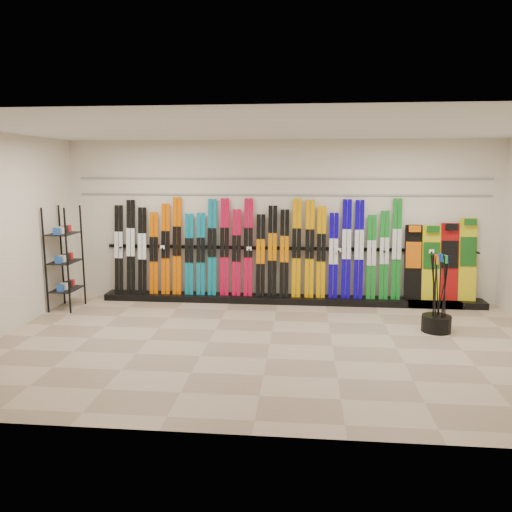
# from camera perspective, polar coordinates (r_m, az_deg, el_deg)

# --- Properties ---
(floor) EXTENTS (8.00, 8.00, 0.00)m
(floor) POSITION_cam_1_polar(r_m,az_deg,el_deg) (7.24, 1.57, -10.01)
(floor) COLOR gray
(floor) RESTS_ON ground
(back_wall) EXTENTS (8.00, 0.00, 8.00)m
(back_wall) POSITION_cam_1_polar(r_m,az_deg,el_deg) (9.36, 2.66, 3.96)
(back_wall) COLOR beige
(back_wall) RESTS_ON floor
(ceiling) EXTENTS (8.00, 8.00, 0.00)m
(ceiling) POSITION_cam_1_polar(r_m,az_deg,el_deg) (6.83, 1.70, 14.38)
(ceiling) COLOR silver
(ceiling) RESTS_ON back_wall
(ski_rack_base) EXTENTS (8.00, 0.40, 0.12)m
(ski_rack_base) POSITION_cam_1_polar(r_m,az_deg,el_deg) (9.39, 3.90, -4.98)
(ski_rack_base) COLOR black
(ski_rack_base) RESTS_ON floor
(skis) EXTENTS (5.37, 0.23, 1.83)m
(skis) POSITION_cam_1_polar(r_m,az_deg,el_deg) (9.29, -0.13, 0.61)
(skis) COLOR black
(skis) RESTS_ON ski_rack_base
(snowboards) EXTENTS (1.27, 0.23, 1.48)m
(snowboards) POSITION_cam_1_polar(r_m,az_deg,el_deg) (9.62, 20.39, -0.60)
(snowboards) COLOR black
(snowboards) RESTS_ON ski_rack_base
(accessory_rack) EXTENTS (0.40, 0.60, 1.83)m
(accessory_rack) POSITION_cam_1_polar(r_m,az_deg,el_deg) (9.45, -21.05, -0.23)
(accessory_rack) COLOR black
(accessory_rack) RESTS_ON floor
(pole_bin) EXTENTS (0.44, 0.44, 0.25)m
(pole_bin) POSITION_cam_1_polar(r_m,az_deg,el_deg) (8.22, 19.90, -7.27)
(pole_bin) COLOR black
(pole_bin) RESTS_ON floor
(ski_poles) EXTENTS (0.28, 0.32, 1.18)m
(ski_poles) POSITION_cam_1_polar(r_m,az_deg,el_deg) (8.07, 20.14, -4.02)
(ski_poles) COLOR black
(ski_poles) RESTS_ON pole_bin
(slatwall_rail_0) EXTENTS (7.60, 0.02, 0.03)m
(slatwall_rail_0) POSITION_cam_1_polar(r_m,az_deg,el_deg) (9.30, 2.68, 7.01)
(slatwall_rail_0) COLOR gray
(slatwall_rail_0) RESTS_ON back_wall
(slatwall_rail_1) EXTENTS (7.60, 0.02, 0.03)m
(slatwall_rail_1) POSITION_cam_1_polar(r_m,az_deg,el_deg) (9.29, 2.70, 8.86)
(slatwall_rail_1) COLOR gray
(slatwall_rail_1) RESTS_ON back_wall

